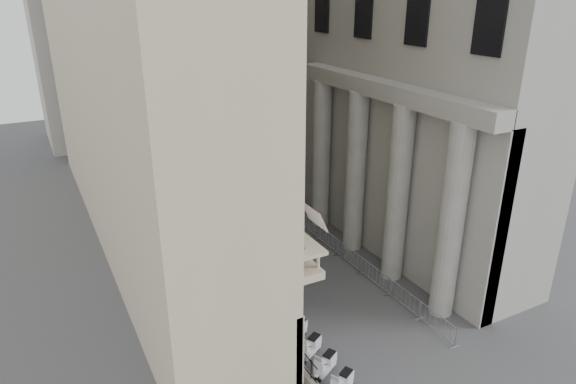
% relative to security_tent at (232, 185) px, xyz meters
% --- Properties ---
extents(iron_fence, '(0.30, 28.00, 1.40)m').
position_rel_security_tent_xyz_m(iron_fence, '(-3.06, -2.59, -2.97)').
color(iron_fence, black).
rests_on(iron_fence, ground).
extents(blue_awning, '(1.60, 3.00, 3.00)m').
position_rel_security_tent_xyz_m(blue_awning, '(5.39, 5.41, -2.97)').
color(blue_awning, navy).
rests_on(blue_awning, ground).
extents(flag, '(1.00, 1.40, 8.20)m').
position_rel_security_tent_xyz_m(flag, '(-2.76, -15.59, -2.97)').
color(flag, '#9E0C11').
rests_on(flag, ground).
extents(scooter_1, '(1.50, 1.16, 1.50)m').
position_rel_security_tent_xyz_m(scooter_1, '(-2.21, -15.86, -2.97)').
color(scooter_1, white).
rests_on(scooter_1, ground).
extents(scooter_2, '(1.50, 1.16, 1.50)m').
position_rel_security_tent_xyz_m(scooter_2, '(-2.21, -14.57, -2.97)').
color(scooter_2, white).
rests_on(scooter_2, ground).
extents(scooter_3, '(1.50, 1.16, 1.50)m').
position_rel_security_tent_xyz_m(scooter_3, '(-2.21, -13.29, -2.97)').
color(scooter_3, white).
rests_on(scooter_3, ground).
extents(scooter_4, '(1.50, 1.16, 1.50)m').
position_rel_security_tent_xyz_m(scooter_4, '(-2.21, -12.00, -2.97)').
color(scooter_4, white).
rests_on(scooter_4, ground).
extents(scooter_5, '(1.50, 1.16, 1.50)m').
position_rel_security_tent_xyz_m(scooter_5, '(-2.21, -10.72, -2.97)').
color(scooter_5, white).
rests_on(scooter_5, ground).
extents(scooter_6, '(1.50, 1.16, 1.50)m').
position_rel_security_tent_xyz_m(scooter_6, '(-2.21, -9.43, -2.97)').
color(scooter_6, white).
rests_on(scooter_6, ground).
extents(scooter_7, '(1.50, 1.16, 1.50)m').
position_rel_security_tent_xyz_m(scooter_7, '(-2.21, -8.14, -2.97)').
color(scooter_7, white).
rests_on(scooter_7, ground).
extents(scooter_8, '(1.50, 1.16, 1.50)m').
position_rel_security_tent_xyz_m(scooter_8, '(-2.21, -6.86, -2.97)').
color(scooter_8, white).
rests_on(scooter_8, ground).
extents(scooter_9, '(1.50, 1.16, 1.50)m').
position_rel_security_tent_xyz_m(scooter_9, '(-2.21, -5.57, -2.97)').
color(scooter_9, white).
rests_on(scooter_9, ground).
extents(scooter_10, '(1.50, 1.16, 1.50)m').
position_rel_security_tent_xyz_m(scooter_10, '(-2.21, -4.28, -2.97)').
color(scooter_10, white).
rests_on(scooter_10, ground).
extents(scooter_11, '(1.50, 1.16, 1.50)m').
position_rel_security_tent_xyz_m(scooter_11, '(-2.21, -3.00, -2.97)').
color(scooter_11, white).
rests_on(scooter_11, ground).
extents(scooter_12, '(1.50, 1.16, 1.50)m').
position_rel_security_tent_xyz_m(scooter_12, '(-2.21, -1.71, -2.97)').
color(scooter_12, white).
rests_on(scooter_12, ground).
extents(scooter_13, '(1.50, 1.16, 1.50)m').
position_rel_security_tent_xyz_m(scooter_13, '(-2.21, -0.43, -2.97)').
color(scooter_13, white).
rests_on(scooter_13, ground).
extents(scooter_14, '(1.50, 1.16, 1.50)m').
position_rel_security_tent_xyz_m(scooter_14, '(-2.21, 0.86, -2.97)').
color(scooter_14, white).
rests_on(scooter_14, ground).
extents(barrier_0, '(0.60, 2.40, 1.10)m').
position_rel_security_tent_xyz_m(barrier_0, '(4.08, -15.86, -2.97)').
color(barrier_0, '#A1A4A9').
rests_on(barrier_0, ground).
extents(barrier_1, '(0.60, 2.40, 1.10)m').
position_rel_security_tent_xyz_m(barrier_1, '(4.08, -13.36, -2.97)').
color(barrier_1, '#A1A4A9').
rests_on(barrier_1, ground).
extents(barrier_2, '(0.60, 2.40, 1.10)m').
position_rel_security_tent_xyz_m(barrier_2, '(4.08, -10.86, -2.97)').
color(barrier_2, '#A1A4A9').
rests_on(barrier_2, ground).
extents(barrier_3, '(0.60, 2.40, 1.10)m').
position_rel_security_tent_xyz_m(barrier_3, '(4.08, -8.36, -2.97)').
color(barrier_3, '#A1A4A9').
rests_on(barrier_3, ground).
extents(barrier_4, '(0.60, 2.40, 1.10)m').
position_rel_security_tent_xyz_m(barrier_4, '(4.08, -5.86, -2.97)').
color(barrier_4, '#A1A4A9').
rests_on(barrier_4, ground).
extents(barrier_5, '(0.60, 2.40, 1.10)m').
position_rel_security_tent_xyz_m(barrier_5, '(4.08, -3.36, -2.97)').
color(barrier_5, '#A1A4A9').
rests_on(barrier_5, ground).
extents(barrier_6, '(0.60, 2.40, 1.10)m').
position_rel_security_tent_xyz_m(barrier_6, '(4.08, -0.86, -2.97)').
color(barrier_6, '#A1A4A9').
rests_on(barrier_6, ground).
extents(barrier_7, '(0.60, 2.40, 1.10)m').
position_rel_security_tent_xyz_m(barrier_7, '(4.08, 1.64, -2.97)').
color(barrier_7, '#A1A4A9').
rests_on(barrier_7, ground).
extents(barrier_8, '(0.60, 2.40, 1.10)m').
position_rel_security_tent_xyz_m(barrier_8, '(4.08, 4.14, -2.97)').
color(barrier_8, '#A1A4A9').
rests_on(barrier_8, ground).
extents(security_tent, '(4.37, 4.37, 3.55)m').
position_rel_security_tent_xyz_m(security_tent, '(0.00, 0.00, 0.00)').
color(security_tent, white).
rests_on(security_tent, ground).
extents(street_lamp, '(2.90, 1.07, 9.21)m').
position_rel_security_tent_xyz_m(street_lamp, '(-0.88, 6.94, 2.59)').
color(street_lamp, gray).
rests_on(street_lamp, ground).
extents(info_kiosk, '(0.28, 0.83, 1.74)m').
position_rel_security_tent_xyz_m(info_kiosk, '(-2.95, -7.52, -2.08)').
color(info_kiosk, black).
rests_on(info_kiosk, ground).
extents(pedestrian_a, '(0.64, 0.45, 1.68)m').
position_rel_security_tent_xyz_m(pedestrian_a, '(0.88, 3.55, -2.13)').
color(pedestrian_a, black).
rests_on(pedestrian_a, ground).
extents(pedestrian_b, '(0.93, 0.89, 1.52)m').
position_rel_security_tent_xyz_m(pedestrian_b, '(2.33, 13.71, -2.21)').
color(pedestrian_b, black).
rests_on(pedestrian_b, ground).
extents(pedestrian_c, '(0.84, 0.58, 1.63)m').
position_rel_security_tent_xyz_m(pedestrian_c, '(1.97, 12.43, -2.15)').
color(pedestrian_c, black).
rests_on(pedestrian_c, ground).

